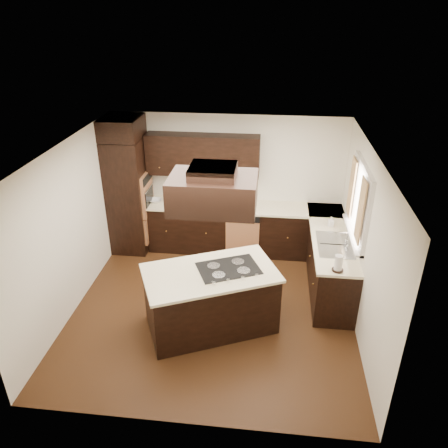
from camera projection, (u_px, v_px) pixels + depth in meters
The scene contains 30 objects.
floor at pixel (213, 308), 6.75m from camera, with size 4.20×4.20×0.02m, color #512F16.
ceiling at pixel (211, 151), 5.60m from camera, with size 4.20×4.20×0.02m, color white.
wall_back at pixel (228, 182), 8.04m from camera, with size 4.20×0.02×2.50m, color white.
wall_front at pixel (183, 338), 4.31m from camera, with size 4.20×0.02×2.50m, color white.
wall_left at pixel (70, 229), 6.39m from camera, with size 0.02×4.20×2.50m, color white.
wall_right at pixel (365, 245), 5.96m from camera, with size 0.02×4.20×2.50m, color white.
oven_column at pixel (129, 196), 7.95m from camera, with size 0.65×0.75×2.12m, color black.
wall_oven_face at pixel (147, 193), 7.89m from camera, with size 0.05×0.62×0.78m, color #C27E4F.
base_cabinets_back at pixel (228, 229), 8.13m from camera, with size 2.93×0.60×0.88m, color black.
base_cabinets_right at pixel (329, 260), 7.16m from camera, with size 0.60×2.40×0.88m, color black.
countertop_back at pixel (228, 207), 7.91m from camera, with size 2.93×0.63×0.04m, color #F8EDC4.
countertop_right at pixel (331, 235), 6.95m from camera, with size 0.63×2.40×0.04m, color #F8EDC4.
upper_cabinets at pixel (203, 155), 7.67m from camera, with size 2.00×0.34×0.72m, color black.
dishwasher_front at pixel (242, 239), 7.86m from camera, with size 0.60×0.05×0.72m, color #C27E4F.
window_frame at pixel (360, 202), 6.27m from camera, with size 0.06×1.32×1.12m, color white.
window_pane at pixel (362, 202), 6.27m from camera, with size 0.00×1.20×1.00m, color white.
curtain_left at pixel (361, 211), 5.88m from camera, with size 0.02×0.34×0.90m, color beige.
curtain_right at pixel (352, 187), 6.62m from camera, with size 0.02×0.34×0.90m, color beige.
sink_rim at pixel (335, 245), 6.63m from camera, with size 0.52×0.84×0.01m, color silver.
island at pixel (211, 300), 6.19m from camera, with size 1.74×0.95×0.88m, color black.
island_top at pixel (210, 273), 5.98m from camera, with size 1.81×1.01×0.04m, color #F8EDC4.
cooktop at pixel (229, 268), 6.04m from camera, with size 0.82×0.55×0.01m, color black.
range_hood at pixel (213, 193), 5.26m from camera, with size 1.05×0.72×0.42m, color black.
hood_duct at pixel (213, 171), 5.14m from camera, with size 0.55×0.50×0.13m, color black.
blender_base at pixel (172, 201), 7.97m from camera, with size 0.15×0.15×0.10m, color silver.
blender_pitcher at pixel (172, 192), 7.88m from camera, with size 0.13×0.13×0.26m, color silver.
spice_rack at pixel (190, 197), 7.87m from camera, with size 0.38×0.09×0.31m, color black.
mixing_bowl at pixel (156, 201), 8.03m from camera, with size 0.23×0.23×0.06m, color white.
soap_bottle at pixel (331, 222), 7.13m from camera, with size 0.08×0.08×0.17m, color white.
paper_towel at pixel (338, 263), 5.94m from camera, with size 0.11×0.11×0.24m, color white.
Camera 1 is at (0.79, -5.36, 4.22)m, focal length 35.00 mm.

